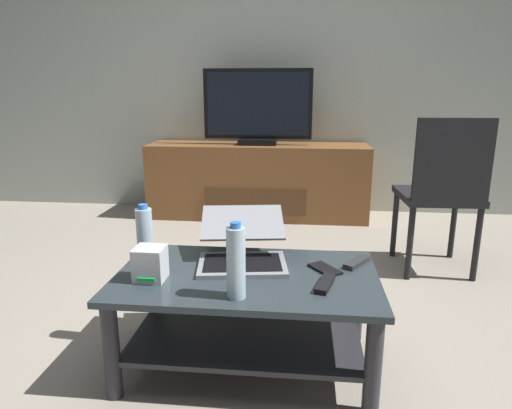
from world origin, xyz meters
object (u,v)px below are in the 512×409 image
object	(u,v)px
soundbar_remote	(325,284)
tv_remote	(357,262)
water_bottle_far	(236,262)
router_box	(150,264)
laptop	(243,247)
water_bottle_near	(145,234)
television	(258,109)
media_cabinet	(258,181)
dining_chair	(443,188)
cell_phone	(325,269)
coffee_table	(247,303)

from	to	relation	value
soundbar_remote	tv_remote	bearing A→B (deg)	73.37
water_bottle_far	router_box	bearing A→B (deg)	161.78
laptop	soundbar_remote	distance (m)	0.40
water_bottle_near	water_bottle_far	world-z (taller)	water_bottle_far
television	laptop	distance (m)	2.12
television	media_cabinet	bearing A→B (deg)	90.00
water_bottle_far	soundbar_remote	xyz separation A→B (m)	(0.31, 0.12, -0.12)
dining_chair	laptop	distance (m)	1.41
laptop	water_bottle_near	bearing A→B (deg)	-175.35
dining_chair	cell_phone	world-z (taller)	dining_chair
coffee_table	television	bearing A→B (deg)	94.67
television	dining_chair	bearing A→B (deg)	-43.28
television	water_bottle_far	size ratio (longest dim) A/B	3.35
media_cabinet	soundbar_remote	world-z (taller)	media_cabinet
water_bottle_near	water_bottle_far	distance (m)	0.53
dining_chair	cell_phone	bearing A→B (deg)	-126.05
media_cabinet	coffee_table	bearing A→B (deg)	-85.38
dining_chair	cell_phone	distance (m)	1.23
television	water_bottle_near	size ratio (longest dim) A/B	3.76
dining_chair	tv_remote	xyz separation A→B (m)	(-0.59, -0.92, -0.12)
cell_phone	router_box	bearing A→B (deg)	157.22
dining_chair	cell_phone	xyz separation A→B (m)	(-0.72, -0.99, -0.13)
water_bottle_near	cell_phone	xyz separation A→B (m)	(0.74, -0.04, -0.11)
television	water_bottle_far	world-z (taller)	television
television	router_box	bearing A→B (deg)	-94.37
dining_chair	soundbar_remote	size ratio (longest dim) A/B	5.91
tv_remote	television	bearing A→B (deg)	140.62
television	cell_phone	size ratio (longest dim) A/B	6.48
television	tv_remote	size ratio (longest dim) A/B	5.67
coffee_table	television	distance (m)	2.30
dining_chair	water_bottle_near	xyz separation A→B (m)	(-1.47, -0.96, -0.02)
water_bottle_near	soundbar_remote	xyz separation A→B (m)	(0.74, -0.19, -0.10)
router_box	water_bottle_near	bearing A→B (deg)	114.10
cell_phone	media_cabinet	bearing A→B (deg)	66.44
coffee_table	soundbar_remote	distance (m)	0.34
soundbar_remote	television	bearing A→B (deg)	116.99
coffee_table	water_bottle_far	size ratio (longest dim) A/B	3.75
media_cabinet	laptop	bearing A→B (deg)	-85.97
laptop	media_cabinet	bearing A→B (deg)	94.03
television	router_box	world-z (taller)	television
laptop	cell_phone	distance (m)	0.35
media_cabinet	cell_phone	xyz separation A→B (m)	(0.48, -2.15, 0.09)
media_cabinet	laptop	distance (m)	2.09
media_cabinet	soundbar_remote	size ratio (longest dim) A/B	11.74
coffee_table	cell_phone	size ratio (longest dim) A/B	7.25
cell_phone	soundbar_remote	world-z (taller)	soundbar_remote
dining_chair	coffee_table	bearing A→B (deg)	-134.04
coffee_table	television	size ratio (longest dim) A/B	1.12
media_cabinet	cell_phone	world-z (taller)	media_cabinet
dining_chair	router_box	bearing A→B (deg)	-140.21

